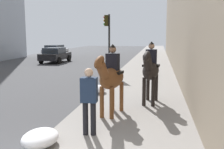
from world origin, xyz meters
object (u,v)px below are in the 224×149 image
(mounted_horse_far, at_px, (150,70))
(pedestrian_greeting, at_px, (89,97))
(car_near_lane, at_px, (55,51))
(traffic_light_near_curb, at_px, (108,35))
(mounted_horse_near, at_px, (111,77))
(car_far_lane, at_px, (55,55))

(mounted_horse_far, height_order, pedestrian_greeting, mounted_horse_far)
(car_near_lane, distance_m, traffic_light_near_curb, 16.39)
(mounted_horse_near, distance_m, pedestrian_greeting, 1.82)
(car_far_lane, xyz_separation_m, traffic_light_near_curb, (-7.04, -6.50, 1.89))
(car_near_lane, bearing_deg, car_far_lane, -155.87)
(mounted_horse_far, relative_size, car_near_lane, 0.52)
(mounted_horse_far, distance_m, car_far_lane, 17.33)
(mounted_horse_far, bearing_deg, traffic_light_near_curb, -151.59)
(mounted_horse_far, distance_m, traffic_light_near_curb, 8.13)
(car_near_lane, height_order, car_far_lane, same)
(pedestrian_greeting, height_order, traffic_light_near_curb, traffic_light_near_curb)
(pedestrian_greeting, relative_size, traffic_light_near_curb, 0.43)
(pedestrian_greeting, bearing_deg, mounted_horse_far, -24.04)
(mounted_horse_far, bearing_deg, mounted_horse_near, -29.07)
(pedestrian_greeting, relative_size, car_far_lane, 0.43)
(pedestrian_greeting, bearing_deg, car_far_lane, 22.57)
(pedestrian_greeting, distance_m, traffic_light_near_curb, 11.09)
(mounted_horse_far, distance_m, car_near_lane, 24.20)
(traffic_light_near_curb, bearing_deg, pedestrian_greeting, -171.64)
(car_near_lane, bearing_deg, mounted_horse_near, -151.83)
(traffic_light_near_curb, bearing_deg, car_near_lane, 33.90)
(mounted_horse_near, relative_size, car_near_lane, 0.51)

